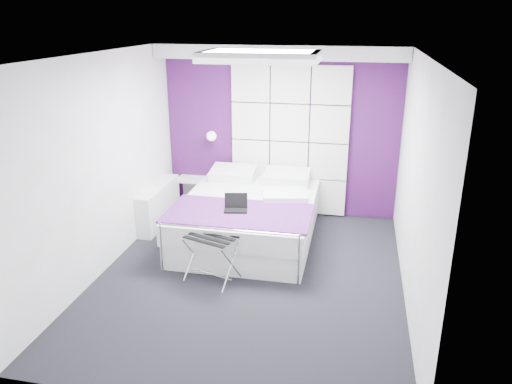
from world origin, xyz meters
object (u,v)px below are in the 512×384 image
(bed, at_px, (249,217))
(luggage_rack, at_px, (212,258))
(nightstand, at_px, (190,179))
(radiator, at_px, (159,205))
(laptop, at_px, (237,206))
(wall_lamp, at_px, (212,136))

(bed, relative_size, luggage_rack, 3.91)
(bed, distance_m, nightstand, 1.55)
(nightstand, bearing_deg, luggage_rack, -65.35)
(radiator, xyz_separation_m, bed, (1.44, -0.27, 0.03))
(nightstand, height_order, luggage_rack, luggage_rack)
(radiator, height_order, luggage_rack, radiator)
(laptop, bearing_deg, nightstand, 116.51)
(wall_lamp, bearing_deg, laptop, -63.56)
(luggage_rack, bearing_deg, wall_lamp, 124.71)
(bed, xyz_separation_m, laptop, (-0.05, -0.49, 0.35))
(radiator, distance_m, bed, 1.47)
(bed, xyz_separation_m, nightstand, (-1.18, 0.99, 0.16))
(wall_lamp, xyz_separation_m, nightstand, (-0.38, -0.04, -0.73))
(luggage_rack, bearing_deg, nightstand, 133.63)
(bed, xyz_separation_m, luggage_rack, (-0.18, -1.20, -0.05))
(wall_lamp, relative_size, radiator, 0.12)
(wall_lamp, bearing_deg, radiator, -130.10)
(luggage_rack, distance_m, laptop, 0.82)
(wall_lamp, distance_m, luggage_rack, 2.49)
(radiator, xyz_separation_m, luggage_rack, (1.27, -1.46, -0.02))
(laptop, bearing_deg, wall_lamp, 105.51)
(radiator, relative_size, laptop, 4.09)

